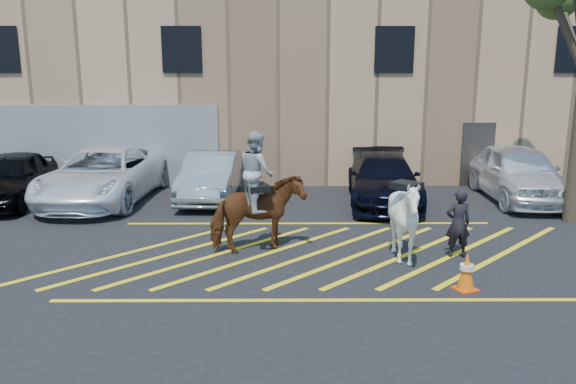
{
  "coord_description": "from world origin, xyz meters",
  "views": [
    {
      "loc": [
        -0.61,
        -12.05,
        4.02
      ],
      "look_at": [
        -0.54,
        0.2,
        1.3
      ],
      "focal_mm": 35.0,
      "sensor_mm": 36.0,
      "label": 1
    }
  ],
  "objects_px": {
    "car_silver_sedan": "(211,176)",
    "car_white_suv": "(518,173)",
    "car_white_pickup": "(104,175)",
    "saddled_white": "(405,219)",
    "car_blue_suv": "(383,179)",
    "handler": "(458,223)",
    "car_black_suv": "(10,178)",
    "traffic_cone": "(467,271)",
    "mounted_bay": "(257,204)"
  },
  "relations": [
    {
      "from": "car_silver_sedan",
      "to": "mounted_bay",
      "type": "xyz_separation_m",
      "value": [
        1.67,
        -5.14,
        0.36
      ]
    },
    {
      "from": "car_black_suv",
      "to": "car_blue_suv",
      "type": "distance_m",
      "value": 11.25
    },
    {
      "from": "traffic_cone",
      "to": "car_blue_suv",
      "type": "bearing_deg",
      "value": 93.12
    },
    {
      "from": "car_silver_sedan",
      "to": "saddled_white",
      "type": "bearing_deg",
      "value": -48.37
    },
    {
      "from": "saddled_white",
      "to": "traffic_cone",
      "type": "bearing_deg",
      "value": -62.45
    },
    {
      "from": "car_white_pickup",
      "to": "car_blue_suv",
      "type": "bearing_deg",
      "value": 1.72
    },
    {
      "from": "car_white_pickup",
      "to": "traffic_cone",
      "type": "xyz_separation_m",
      "value": [
        8.88,
        -7.15,
        -0.45
      ]
    },
    {
      "from": "car_silver_sedan",
      "to": "mounted_bay",
      "type": "distance_m",
      "value": 5.42
    },
    {
      "from": "car_white_pickup",
      "to": "traffic_cone",
      "type": "height_order",
      "value": "car_white_pickup"
    },
    {
      "from": "car_white_pickup",
      "to": "car_white_suv",
      "type": "height_order",
      "value": "car_white_suv"
    },
    {
      "from": "car_black_suv",
      "to": "car_white_pickup",
      "type": "xyz_separation_m",
      "value": [
        2.74,
        0.29,
        0.04
      ]
    },
    {
      "from": "car_blue_suv",
      "to": "saddled_white",
      "type": "relative_size",
      "value": 2.24
    },
    {
      "from": "car_blue_suv",
      "to": "saddled_white",
      "type": "xyz_separation_m",
      "value": [
        -0.45,
        -5.26,
        0.2
      ]
    },
    {
      "from": "car_white_suv",
      "to": "traffic_cone",
      "type": "xyz_separation_m",
      "value": [
        -3.86,
        -7.25,
        -0.49
      ]
    },
    {
      "from": "car_white_pickup",
      "to": "saddled_white",
      "type": "height_order",
      "value": "saddled_white"
    },
    {
      "from": "car_silver_sedan",
      "to": "car_white_suv",
      "type": "xyz_separation_m",
      "value": [
        9.49,
        -0.15,
        0.13
      ]
    },
    {
      "from": "car_silver_sedan",
      "to": "mounted_bay",
      "type": "relative_size",
      "value": 1.63
    },
    {
      "from": "car_black_suv",
      "to": "car_white_pickup",
      "type": "height_order",
      "value": "car_white_pickup"
    },
    {
      "from": "car_black_suv",
      "to": "mounted_bay",
      "type": "height_order",
      "value": "mounted_bay"
    },
    {
      "from": "mounted_bay",
      "to": "car_white_pickup",
      "type": "bearing_deg",
      "value": 135.26
    },
    {
      "from": "mounted_bay",
      "to": "traffic_cone",
      "type": "height_order",
      "value": "mounted_bay"
    },
    {
      "from": "car_blue_suv",
      "to": "traffic_cone",
      "type": "height_order",
      "value": "car_blue_suv"
    },
    {
      "from": "car_white_pickup",
      "to": "mounted_bay",
      "type": "height_order",
      "value": "mounted_bay"
    },
    {
      "from": "mounted_bay",
      "to": "saddled_white",
      "type": "distance_m",
      "value": 3.2
    },
    {
      "from": "car_black_suv",
      "to": "car_blue_suv",
      "type": "bearing_deg",
      "value": -4.87
    },
    {
      "from": "handler",
      "to": "saddled_white",
      "type": "bearing_deg",
      "value": 9.38
    },
    {
      "from": "car_silver_sedan",
      "to": "car_black_suv",
      "type": "bearing_deg",
      "value": -172.74
    },
    {
      "from": "saddled_white",
      "to": "mounted_bay",
      "type": "bearing_deg",
      "value": 167.8
    },
    {
      "from": "car_black_suv",
      "to": "car_blue_suv",
      "type": "xyz_separation_m",
      "value": [
        11.25,
        -0.02,
        -0.05
      ]
    },
    {
      "from": "car_silver_sedan",
      "to": "traffic_cone",
      "type": "height_order",
      "value": "car_silver_sedan"
    },
    {
      "from": "car_white_suv",
      "to": "mounted_bay",
      "type": "distance_m",
      "value": 9.27
    },
    {
      "from": "car_white_suv",
      "to": "handler",
      "type": "height_order",
      "value": "car_white_suv"
    },
    {
      "from": "car_white_pickup",
      "to": "handler",
      "type": "bearing_deg",
      "value": -25.93
    },
    {
      "from": "car_white_pickup",
      "to": "mounted_bay",
      "type": "xyz_separation_m",
      "value": [
        4.93,
        -4.88,
        0.27
      ]
    },
    {
      "from": "car_white_pickup",
      "to": "car_black_suv",
      "type": "bearing_deg",
      "value": -170.24
    },
    {
      "from": "car_silver_sedan",
      "to": "car_white_suv",
      "type": "distance_m",
      "value": 9.49
    },
    {
      "from": "car_white_pickup",
      "to": "car_blue_suv",
      "type": "relative_size",
      "value": 1.17
    },
    {
      "from": "car_blue_suv",
      "to": "handler",
      "type": "relative_size",
      "value": 3.33
    },
    {
      "from": "car_blue_suv",
      "to": "traffic_cone",
      "type": "relative_size",
      "value": 6.85
    },
    {
      "from": "car_black_suv",
      "to": "saddled_white",
      "type": "xyz_separation_m",
      "value": [
        10.8,
        -5.27,
        0.15
      ]
    },
    {
      "from": "car_silver_sedan",
      "to": "car_white_suv",
      "type": "bearing_deg",
      "value": 1.18
    },
    {
      "from": "car_white_suv",
      "to": "mounted_bay",
      "type": "xyz_separation_m",
      "value": [
        -7.81,
        -4.99,
        0.23
      ]
    },
    {
      "from": "car_silver_sedan",
      "to": "car_white_suv",
      "type": "height_order",
      "value": "car_white_suv"
    },
    {
      "from": "car_white_suv",
      "to": "handler",
      "type": "relative_size",
      "value": 3.34
    },
    {
      "from": "car_white_pickup",
      "to": "car_silver_sedan",
      "type": "xyz_separation_m",
      "value": [
        3.26,
        0.25,
        -0.09
      ]
    },
    {
      "from": "car_white_pickup",
      "to": "car_blue_suv",
      "type": "xyz_separation_m",
      "value": [
        8.51,
        -0.3,
        -0.09
      ]
    },
    {
      "from": "car_black_suv",
      "to": "saddled_white",
      "type": "height_order",
      "value": "saddled_white"
    },
    {
      "from": "car_silver_sedan",
      "to": "handler",
      "type": "xyz_separation_m",
      "value": [
        6.01,
        -5.54,
        0.03
      ]
    },
    {
      "from": "saddled_white",
      "to": "car_silver_sedan",
      "type": "bearing_deg",
      "value": 129.55
    },
    {
      "from": "car_silver_sedan",
      "to": "traffic_cone",
      "type": "distance_m",
      "value": 9.3
    }
  ]
}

